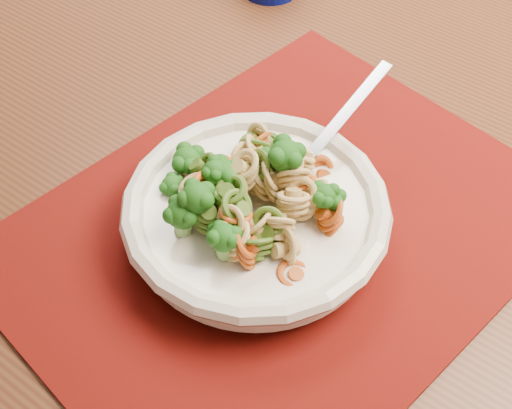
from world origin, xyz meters
TOP-DOWN VIEW (x-y plane):
  - dining_table at (-0.54, 0.09)m, footprint 1.74×1.47m
  - placemat at (-0.52, -0.07)m, footprint 0.55×0.47m
  - pasta_bowl at (-0.55, -0.06)m, footprint 0.23×0.23m
  - pasta_broccoli_heap at (-0.55, -0.06)m, footprint 0.20×0.20m
  - fork at (-0.50, -0.05)m, footprint 0.18×0.08m

SIDE VIEW (x-z plane):
  - dining_table at x=-0.54m, z-range 0.28..1.04m
  - placemat at x=-0.52m, z-range 0.75..0.76m
  - pasta_bowl at x=-0.55m, z-range 0.76..0.81m
  - fork at x=-0.50m, z-range 0.76..0.84m
  - pasta_broccoli_heap at x=-0.55m, z-range 0.77..0.83m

